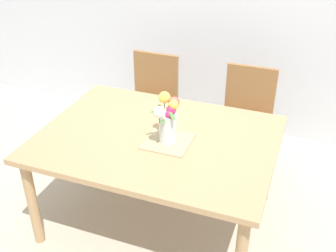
% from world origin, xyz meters
% --- Properties ---
extents(ground_plane, '(12.00, 12.00, 0.00)m').
position_xyz_m(ground_plane, '(0.00, 0.00, 0.00)').
color(ground_plane, '#B7AD99').
extents(dining_table, '(1.57, 1.17, 0.73)m').
position_xyz_m(dining_table, '(0.00, 0.00, 0.65)').
color(dining_table, tan).
rests_on(dining_table, ground_plane).
extents(chair_left, '(0.42, 0.42, 0.90)m').
position_xyz_m(chair_left, '(-0.43, 0.93, 0.52)').
color(chair_left, olive).
rests_on(chair_left, ground_plane).
extents(chair_right, '(0.42, 0.42, 0.90)m').
position_xyz_m(chair_right, '(0.43, 0.93, 0.52)').
color(chair_right, olive).
rests_on(chair_right, ground_plane).
extents(placemat, '(0.29, 0.29, 0.01)m').
position_xyz_m(placemat, '(0.09, -0.04, 0.73)').
color(placemat, tan).
rests_on(placemat, dining_table).
extents(flower_vase, '(0.19, 0.22, 0.32)m').
position_xyz_m(flower_vase, '(0.09, -0.04, 0.90)').
color(flower_vase, silver).
rests_on(flower_vase, placemat).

